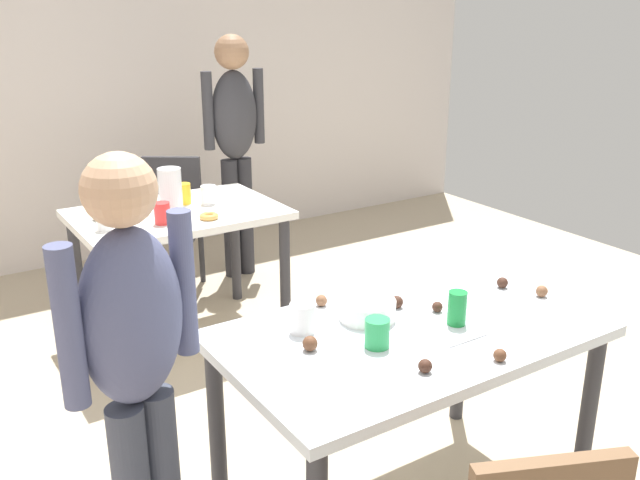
# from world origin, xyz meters

# --- Properties ---
(ground_plane) EXTENTS (6.40, 6.40, 0.00)m
(ground_plane) POSITION_xyz_m (0.00, 0.00, 0.00)
(ground_plane) COLOR tan
(wall_back) EXTENTS (6.40, 0.10, 2.60)m
(wall_back) POSITION_xyz_m (0.00, 3.20, 1.30)
(wall_back) COLOR silver
(wall_back) RESTS_ON ground_plane
(dining_table_near) EXTENTS (1.31, 0.79, 0.75)m
(dining_table_near) POSITION_xyz_m (-0.08, -0.21, 0.66)
(dining_table_near) COLOR silver
(dining_table_near) RESTS_ON ground_plane
(dining_table_far) EXTENTS (1.10, 0.75, 0.75)m
(dining_table_far) POSITION_xyz_m (-0.22, 1.59, 0.64)
(dining_table_far) COLOR white
(dining_table_far) RESTS_ON ground_plane
(chair_far_table) EXTENTS (0.56, 0.56, 0.87)m
(chair_far_table) POSITION_xyz_m (0.00, 2.31, 0.50)
(chair_far_table) COLOR #2D2D33
(chair_far_table) RESTS_ON ground_plane
(person_girl_near) EXTENTS (0.45, 0.29, 1.46)m
(person_girl_near) POSITION_xyz_m (-1.02, -0.12, 0.87)
(person_girl_near) COLOR #383D4C
(person_girl_near) RESTS_ON ground_plane
(person_adult_far) EXTENTS (0.45, 0.22, 1.63)m
(person_adult_far) POSITION_xyz_m (0.48, 2.28, 0.99)
(person_adult_far) COLOR #28282D
(person_adult_far) RESTS_ON ground_plane
(mixing_bowl) EXTENTS (0.20, 0.20, 0.07)m
(mixing_bowl) POSITION_xyz_m (-0.16, -0.06, 0.79)
(mixing_bowl) COLOR white
(mixing_bowl) RESTS_ON dining_table_near
(soda_can) EXTENTS (0.07, 0.07, 0.12)m
(soda_can) POSITION_xyz_m (0.08, -0.27, 0.81)
(soda_can) COLOR #198438
(soda_can) RESTS_ON dining_table_near
(fork_near) EXTENTS (0.17, 0.02, 0.01)m
(fork_near) POSITION_xyz_m (0.02, -0.38, 0.75)
(fork_near) COLOR silver
(fork_near) RESTS_ON dining_table_near
(cup_near_0) EXTENTS (0.08, 0.08, 0.10)m
(cup_near_0) POSITION_xyz_m (-0.26, -0.25, 0.80)
(cup_near_0) COLOR green
(cup_near_0) RESTS_ON dining_table_near
(cup_near_1) EXTENTS (0.09, 0.09, 0.10)m
(cup_near_1) POSITION_xyz_m (-0.41, -0.03, 0.80)
(cup_near_1) COLOR white
(cup_near_1) RESTS_ON dining_table_near
(cake_ball_0) EXTENTS (0.04, 0.04, 0.04)m
(cake_ball_0) POSITION_xyz_m (0.09, -0.15, 0.77)
(cake_ball_0) COLOR #3D2319
(cake_ball_0) RESTS_ON dining_table_near
(cake_ball_1) EXTENTS (0.04, 0.04, 0.04)m
(cake_ball_1) POSITION_xyz_m (0.01, -0.54, 0.77)
(cake_ball_1) COLOR brown
(cake_ball_1) RESTS_ON dining_table_near
(cake_ball_2) EXTENTS (0.04, 0.04, 0.04)m
(cake_ball_2) POSITION_xyz_m (-0.24, 0.12, 0.77)
(cake_ball_2) COLOR brown
(cake_ball_2) RESTS_ON dining_table_near
(cake_ball_3) EXTENTS (0.04, 0.04, 0.04)m
(cake_ball_3) POSITION_xyz_m (0.46, -0.12, 0.77)
(cake_ball_3) COLOR #3D2319
(cake_ball_3) RESTS_ON dining_table_near
(cake_ball_4) EXTENTS (0.04, 0.04, 0.04)m
(cake_ball_4) POSITION_xyz_m (-0.24, -0.46, 0.77)
(cake_ball_4) COLOR #3D2319
(cake_ball_4) RESTS_ON dining_table_near
(cake_ball_5) EXTENTS (0.05, 0.05, 0.05)m
(cake_ball_5) POSITION_xyz_m (-0.46, -0.15, 0.78)
(cake_ball_5) COLOR brown
(cake_ball_5) RESTS_ON dining_table_near
(cake_ball_6) EXTENTS (0.04, 0.04, 0.04)m
(cake_ball_6) POSITION_xyz_m (0.52, -0.27, 0.77)
(cake_ball_6) COLOR brown
(cake_ball_6) RESTS_ON dining_table_near
(cake_ball_7) EXTENTS (0.05, 0.05, 0.05)m
(cake_ball_7) POSITION_xyz_m (-0.01, -0.05, 0.77)
(cake_ball_7) COLOR #3D2319
(cake_ball_7) RESTS_ON dining_table_near
(pitcher_far) EXTENTS (0.12, 0.12, 0.25)m
(pitcher_far) POSITION_xyz_m (-0.27, 1.55, 0.87)
(pitcher_far) COLOR white
(pitcher_far) RESTS_ON dining_table_far
(cup_far_0) EXTENTS (0.08, 0.08, 0.11)m
(cup_far_0) POSITION_xyz_m (-0.37, 1.41, 0.81)
(cup_far_0) COLOR red
(cup_far_0) RESTS_ON dining_table_far
(cup_far_1) EXTENTS (0.08, 0.08, 0.12)m
(cup_far_1) POSITION_xyz_m (-0.13, 1.70, 0.81)
(cup_far_1) COLOR yellow
(cup_far_1) RESTS_ON dining_table_far
(cup_far_2) EXTENTS (0.09, 0.09, 0.10)m
(cup_far_2) POSITION_xyz_m (-0.02, 1.62, 0.80)
(cup_far_2) COLOR white
(cup_far_2) RESTS_ON dining_table_far
(cup_far_3) EXTENTS (0.08, 0.08, 0.11)m
(cup_far_3) POSITION_xyz_m (-0.65, 1.47, 0.80)
(cup_far_3) COLOR white
(cup_far_3) RESTS_ON dining_table_far
(donut_far_0) EXTENTS (0.10, 0.10, 0.03)m
(donut_far_0) POSITION_xyz_m (-0.14, 1.35, 0.76)
(donut_far_0) COLOR gold
(donut_far_0) RESTS_ON dining_table_far
(donut_far_1) EXTENTS (0.10, 0.10, 0.03)m
(donut_far_1) POSITION_xyz_m (-0.40, 1.65, 0.77)
(donut_far_1) COLOR white
(donut_far_1) RESTS_ON dining_table_far
(donut_far_2) EXTENTS (0.13, 0.13, 0.04)m
(donut_far_2) POSITION_xyz_m (-0.59, 1.64, 0.77)
(donut_far_2) COLOR white
(donut_far_2) RESTS_ON dining_table_far
(donut_far_3) EXTENTS (0.13, 0.13, 0.04)m
(donut_far_3) POSITION_xyz_m (-0.09, 1.86, 0.77)
(donut_far_3) COLOR white
(donut_far_3) RESTS_ON dining_table_far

